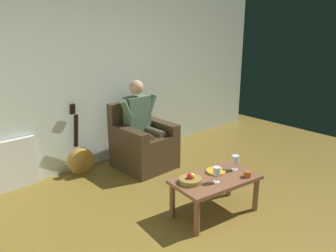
{
  "coord_description": "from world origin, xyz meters",
  "views": [
    {
      "loc": [
        2.41,
        1.57,
        2.03
      ],
      "look_at": [
        -0.27,
        -1.44,
        0.79
      ],
      "focal_mm": 36.92,
      "sensor_mm": 36.0,
      "label": 1
    }
  ],
  "objects_px": {
    "candle_jar": "(247,174)",
    "fruit_bowl": "(190,180)",
    "armchair": "(143,144)",
    "person_seated": "(143,122)",
    "coffee_table": "(215,183)",
    "wine_glass_near": "(217,172)",
    "wine_glass_far": "(235,160)",
    "guitar": "(80,158)",
    "decorative_dish": "(216,171)"
  },
  "relations": [
    {
      "from": "armchair",
      "to": "person_seated",
      "type": "height_order",
      "value": "person_seated"
    },
    {
      "from": "decorative_dish",
      "to": "fruit_bowl",
      "type": "bearing_deg",
      "value": -1.57
    },
    {
      "from": "guitar",
      "to": "wine_glass_far",
      "type": "distance_m",
      "value": 2.14
    },
    {
      "from": "wine_glass_far",
      "to": "guitar",
      "type": "bearing_deg",
      "value": -64.6
    },
    {
      "from": "candle_jar",
      "to": "fruit_bowl",
      "type": "bearing_deg",
      "value": -29.18
    },
    {
      "from": "coffee_table",
      "to": "fruit_bowl",
      "type": "relative_size",
      "value": 4.23
    },
    {
      "from": "wine_glass_near",
      "to": "decorative_dish",
      "type": "xyz_separation_m",
      "value": [
        -0.18,
        -0.16,
        -0.1
      ]
    },
    {
      "from": "guitar",
      "to": "candle_jar",
      "type": "distance_m",
      "value": 2.29
    },
    {
      "from": "coffee_table",
      "to": "guitar",
      "type": "height_order",
      "value": "guitar"
    },
    {
      "from": "wine_glass_near",
      "to": "fruit_bowl",
      "type": "bearing_deg",
      "value": -39.6
    },
    {
      "from": "armchair",
      "to": "candle_jar",
      "type": "xyz_separation_m",
      "value": [
        -0.06,
        1.75,
        0.13
      ]
    },
    {
      "from": "wine_glass_far",
      "to": "coffee_table",
      "type": "bearing_deg",
      "value": -1.38
    },
    {
      "from": "wine_glass_far",
      "to": "armchair",
      "type": "bearing_deg",
      "value": -85.9
    },
    {
      "from": "coffee_table",
      "to": "wine_glass_near",
      "type": "bearing_deg",
      "value": 44.33
    },
    {
      "from": "guitar",
      "to": "wine_glass_far",
      "type": "xyz_separation_m",
      "value": [
        -0.91,
        1.91,
        0.33
      ]
    },
    {
      "from": "guitar",
      "to": "candle_jar",
      "type": "height_order",
      "value": "guitar"
    },
    {
      "from": "coffee_table",
      "to": "guitar",
      "type": "xyz_separation_m",
      "value": [
        0.59,
        -1.9,
        -0.14
      ]
    },
    {
      "from": "guitar",
      "to": "candle_jar",
      "type": "xyz_separation_m",
      "value": [
        -0.86,
        2.11,
        0.24
      ]
    },
    {
      "from": "armchair",
      "to": "wine_glass_near",
      "type": "relative_size",
      "value": 5.42
    },
    {
      "from": "wine_glass_near",
      "to": "decorative_dish",
      "type": "height_order",
      "value": "wine_glass_near"
    },
    {
      "from": "person_seated",
      "to": "wine_glass_far",
      "type": "bearing_deg",
      "value": 92.83
    },
    {
      "from": "fruit_bowl",
      "to": "decorative_dish",
      "type": "height_order",
      "value": "fruit_bowl"
    },
    {
      "from": "person_seated",
      "to": "fruit_bowl",
      "type": "bearing_deg",
      "value": 69.77
    },
    {
      "from": "armchair",
      "to": "coffee_table",
      "type": "distance_m",
      "value": 1.55
    },
    {
      "from": "coffee_table",
      "to": "wine_glass_near",
      "type": "distance_m",
      "value": 0.21
    },
    {
      "from": "coffee_table",
      "to": "fruit_bowl",
      "type": "height_order",
      "value": "fruit_bowl"
    },
    {
      "from": "wine_glass_near",
      "to": "candle_jar",
      "type": "bearing_deg",
      "value": 158.39
    },
    {
      "from": "fruit_bowl",
      "to": "decorative_dish",
      "type": "relative_size",
      "value": 1.1
    },
    {
      "from": "coffee_table",
      "to": "wine_glass_far",
      "type": "relative_size",
      "value": 5.84
    },
    {
      "from": "wine_glass_near",
      "to": "decorative_dish",
      "type": "bearing_deg",
      "value": -138.53
    },
    {
      "from": "armchair",
      "to": "candle_jar",
      "type": "bearing_deg",
      "value": 90.76
    },
    {
      "from": "fruit_bowl",
      "to": "candle_jar",
      "type": "xyz_separation_m",
      "value": [
        -0.55,
        0.31,
        -0.0
      ]
    },
    {
      "from": "decorative_dish",
      "to": "candle_jar",
      "type": "bearing_deg",
      "value": 118.56
    },
    {
      "from": "candle_jar",
      "to": "guitar",
      "type": "bearing_deg",
      "value": -67.9
    },
    {
      "from": "guitar",
      "to": "decorative_dish",
      "type": "distance_m",
      "value": 1.96
    },
    {
      "from": "wine_glass_near",
      "to": "armchair",
      "type": "bearing_deg",
      "value": -99.91
    },
    {
      "from": "wine_glass_far",
      "to": "fruit_bowl",
      "type": "bearing_deg",
      "value": -9.84
    },
    {
      "from": "coffee_table",
      "to": "guitar",
      "type": "relative_size",
      "value": 1.02
    },
    {
      "from": "candle_jar",
      "to": "coffee_table",
      "type": "bearing_deg",
      "value": -38.39
    },
    {
      "from": "armchair",
      "to": "person_seated",
      "type": "relative_size",
      "value": 0.74
    },
    {
      "from": "person_seated",
      "to": "guitar",
      "type": "distance_m",
      "value": 0.99
    },
    {
      "from": "fruit_bowl",
      "to": "guitar",
      "type": "bearing_deg",
      "value": -80.38
    },
    {
      "from": "armchair",
      "to": "coffee_table",
      "type": "height_order",
      "value": "armchair"
    },
    {
      "from": "fruit_bowl",
      "to": "coffee_table",
      "type": "bearing_deg",
      "value": 161.29
    },
    {
      "from": "fruit_bowl",
      "to": "armchair",
      "type": "bearing_deg",
      "value": -108.76
    },
    {
      "from": "person_seated",
      "to": "coffee_table",
      "type": "xyz_separation_m",
      "value": [
        0.2,
        1.52,
        -0.31
      ]
    },
    {
      "from": "person_seated",
      "to": "wine_glass_near",
      "type": "bearing_deg",
      "value": 78.71
    },
    {
      "from": "wine_glass_near",
      "to": "decorative_dish",
      "type": "distance_m",
      "value": 0.26
    },
    {
      "from": "coffee_table",
      "to": "wine_glass_near",
      "type": "height_order",
      "value": "wine_glass_near"
    },
    {
      "from": "decorative_dish",
      "to": "person_seated",
      "type": "bearing_deg",
      "value": -93.97
    }
  ]
}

